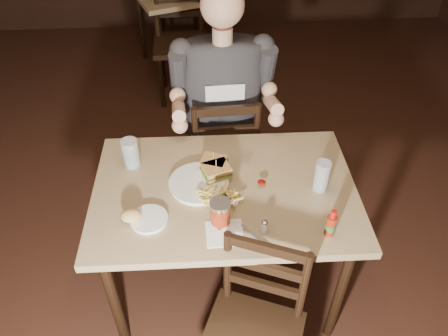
{
  "coord_description": "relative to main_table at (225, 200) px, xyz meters",
  "views": [
    {
      "loc": [
        -0.0,
        -1.55,
        2.17
      ],
      "look_at": [
        0.1,
        -0.07,
        0.85
      ],
      "focal_mm": 35.0,
      "sensor_mm": 36.0,
      "label": 1
    }
  ],
  "objects": [
    {
      "name": "room_shell",
      "position": [
        -0.1,
        0.12,
        0.71
      ],
      "size": [
        7.0,
        7.0,
        7.0
      ],
      "color": "black",
      "rests_on": "ground"
    },
    {
      "name": "hot_sauce",
      "position": [
        0.41,
        -0.3,
        0.15
      ],
      "size": [
        0.04,
        0.04,
        0.14
      ],
      "primitive_type": null,
      "rotation": [
        0.0,
        0.0,
        -0.02
      ],
      "color": "maroon",
      "rests_on": "main_table"
    },
    {
      "name": "diner",
      "position": [
        0.04,
        0.61,
        0.28
      ],
      "size": [
        0.6,
        0.48,
        1.01
      ],
      "primitive_type": null,
      "rotation": [
        0.0,
        0.0,
        0.05
      ],
      "color": "#2A2C2F",
      "rests_on": "chair_far"
    },
    {
      "name": "glass_left",
      "position": [
        -0.44,
        0.2,
        0.15
      ],
      "size": [
        0.08,
        0.08,
        0.15
      ],
      "primitive_type": "cylinder",
      "rotation": [
        0.0,
        0.0,
        -0.02
      ],
      "color": "silver",
      "rests_on": "main_table"
    },
    {
      "name": "sandwich_left",
      "position": [
        -0.04,
        0.12,
        0.15
      ],
      "size": [
        0.14,
        0.13,
        0.1
      ],
      "primitive_type": null,
      "rotation": [
        0.0,
        0.0,
        -0.36
      ],
      "color": "tan",
      "rests_on": "dinner_plate"
    },
    {
      "name": "bread_roll",
      "position": [
        -0.41,
        -0.18,
        0.12
      ],
      "size": [
        0.09,
        0.07,
        0.05
      ],
      "primitive_type": "ellipsoid",
      "rotation": [
        0.0,
        0.0,
        -0.02
      ],
      "color": "#DFB56F",
      "rests_on": "side_plate"
    },
    {
      "name": "ketchup_dollop",
      "position": [
        0.17,
        0.01,
        0.1
      ],
      "size": [
        0.04,
        0.04,
        0.01
      ],
      "primitive_type": "ellipsoid",
      "rotation": [
        0.0,
        0.0,
        -0.02
      ],
      "color": "maroon",
      "rests_on": "dinner_plate"
    },
    {
      "name": "knife",
      "position": [
        0.12,
        -0.31,
        0.09
      ],
      "size": [
        0.14,
        0.17,
        0.0
      ],
      "primitive_type": "cube",
      "rotation": [
        0.0,
        0.0,
        0.65
      ],
      "color": "silver",
      "rests_on": "napkin"
    },
    {
      "name": "dinner_plate",
      "position": [
        -0.12,
        0.03,
        0.09
      ],
      "size": [
        0.28,
        0.28,
        0.02
      ],
      "primitive_type": "cylinder",
      "rotation": [
        0.0,
        0.0,
        -0.02
      ],
      "color": "white",
      "rests_on": "main_table"
    },
    {
      "name": "syrup_dispenser",
      "position": [
        -0.03,
        -0.2,
        0.14
      ],
      "size": [
        0.09,
        0.09,
        0.11
      ],
      "primitive_type": null,
      "rotation": [
        0.0,
        0.0,
        -0.02
      ],
      "color": "maroon",
      "rests_on": "main_table"
    },
    {
      "name": "bg_chair_far",
      "position": [
        -0.22,
        3.17,
        -0.23
      ],
      "size": [
        0.51,
        0.54,
        0.92
      ],
      "primitive_type": null,
      "rotation": [
        0.0,
        0.0,
        2.93
      ],
      "color": "black",
      "rests_on": "ground"
    },
    {
      "name": "salt_shaker",
      "position": [
        0.14,
        -0.27,
        0.11
      ],
      "size": [
        0.03,
        0.03,
        0.06
      ],
      "primitive_type": null,
      "rotation": [
        0.0,
        0.0,
        -0.02
      ],
      "color": "white",
      "rests_on": "main_table"
    },
    {
      "name": "side_plate",
      "position": [
        -0.34,
        -0.18,
        0.09
      ],
      "size": [
        0.16,
        0.16,
        0.01
      ],
      "primitive_type": "cylinder",
      "rotation": [
        0.0,
        0.0,
        -0.02
      ],
      "color": "white",
      "rests_on": "main_table"
    },
    {
      "name": "glass_right",
      "position": [
        0.43,
        -0.03,
        0.16
      ],
      "size": [
        0.07,
        0.07,
        0.16
      ],
      "primitive_type": "cylinder",
      "rotation": [
        0.0,
        0.0,
        -0.02
      ],
      "color": "silver",
      "rests_on": "main_table"
    },
    {
      "name": "napkin",
      "position": [
        -0.02,
        -0.27,
        0.08
      ],
      "size": [
        0.16,
        0.15,
        0.0
      ],
      "primitive_type": "cube",
      "rotation": [
        0.0,
        0.0,
        0.01
      ],
      "color": "white",
      "rests_on": "main_table"
    },
    {
      "name": "fork",
      "position": [
        -0.04,
        -0.17,
        0.09
      ],
      "size": [
        0.02,
        0.17,
        0.01
      ],
      "primitive_type": "cube",
      "rotation": [
        0.0,
        0.0,
        -0.06
      ],
      "color": "silver",
      "rests_on": "napkin"
    },
    {
      "name": "bg_chair_near",
      "position": [
        -0.22,
        2.07,
        -0.19
      ],
      "size": [
        0.47,
        0.51,
        0.99
      ],
      "primitive_type": null,
      "rotation": [
        0.0,
        0.0,
        0.02
      ],
      "color": "black",
      "rests_on": "ground"
    },
    {
      "name": "fries_pile",
      "position": [
        -0.04,
        -0.07,
        0.11
      ],
      "size": [
        0.23,
        0.17,
        0.04
      ],
      "primitive_type": null,
      "rotation": [
        0.0,
        0.0,
        -0.02
      ],
      "color": "#F6D76B",
      "rests_on": "dinner_plate"
    },
    {
      "name": "sandwich_right",
      "position": [
        -0.03,
        0.07,
        0.15
      ],
      "size": [
        0.15,
        0.13,
        0.1
      ],
      "primitive_type": null,
      "rotation": [
        0.0,
        0.0,
        0.33
      ],
      "color": "tan",
      "rests_on": "dinner_plate"
    },
    {
      "name": "main_table",
      "position": [
        0.0,
        0.0,
        0.0
      ],
      "size": [
        1.23,
        0.83,
        0.77
      ],
      "rotation": [
        0.0,
        0.0,
        -0.02
      ],
      "color": "tan",
      "rests_on": "ground"
    },
    {
      "name": "chair_far",
      "position": [
        0.03,
        0.66,
        -0.24
      ],
      "size": [
        0.44,
        0.48,
        0.9
      ],
      "primitive_type": null,
      "rotation": [
        0.0,
        0.0,
        3.19
      ],
      "color": "black",
      "rests_on": "ground"
    }
  ]
}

